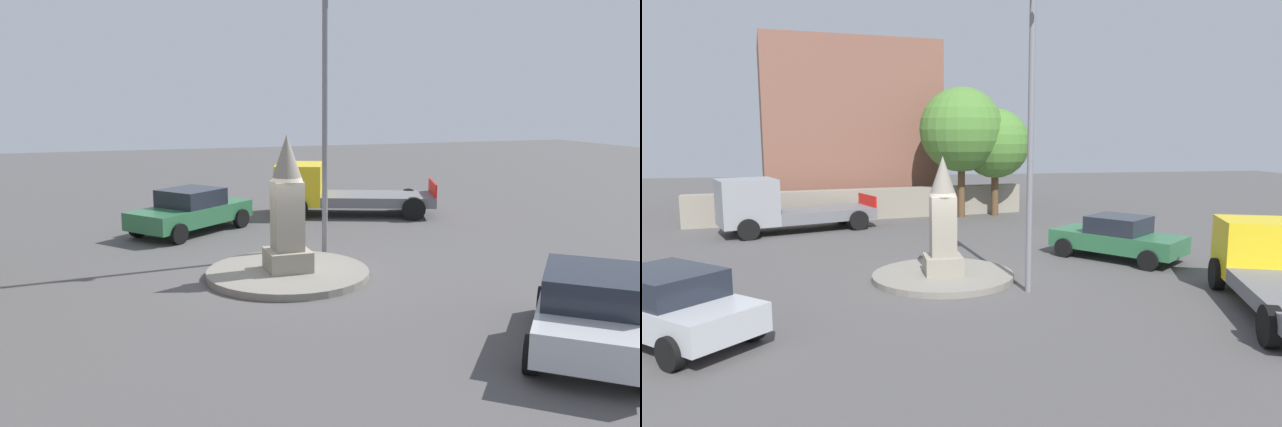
# 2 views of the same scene
# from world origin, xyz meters

# --- Properties ---
(ground_plane) EXTENTS (80.00, 80.00, 0.00)m
(ground_plane) POSITION_xyz_m (0.00, 0.00, 0.00)
(ground_plane) COLOR #4F4C4C
(traffic_island) EXTENTS (4.06, 4.06, 0.18)m
(traffic_island) POSITION_xyz_m (0.00, 0.00, 0.09)
(traffic_island) COLOR gray
(traffic_island) RESTS_ON ground
(monument) EXTENTS (1.06, 1.06, 3.36)m
(monument) POSITION_xyz_m (0.00, 0.00, 1.70)
(monument) COLOR gray
(monument) RESTS_ON traffic_island
(streetlamp) EXTENTS (2.75, 0.28, 8.86)m
(streetlamp) POSITION_xyz_m (-1.66, -2.04, 5.22)
(streetlamp) COLOR slate
(streetlamp) RESTS_ON ground
(car_silver_parked_right) EXTENTS (4.00, 4.24, 1.46)m
(car_silver_parked_right) POSITION_xyz_m (-3.86, 6.13, 0.76)
(car_silver_parked_right) COLOR #B7BABF
(car_silver_parked_right) RESTS_ON ground
(car_green_passing) EXTENTS (4.40, 4.06, 1.44)m
(car_green_passing) POSITION_xyz_m (1.65, -6.07, 0.73)
(car_green_passing) COLOR #2D6B42
(car_green_passing) RESTS_ON ground
(truck_yellow_parked_left) EXTENTS (6.29, 4.09, 1.92)m
(truck_yellow_parked_left) POSITION_xyz_m (-3.80, -7.67, 0.91)
(truck_yellow_parked_left) COLOR yellow
(truck_yellow_parked_left) RESTS_ON ground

